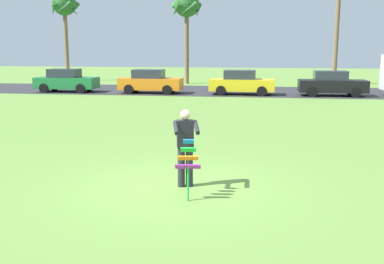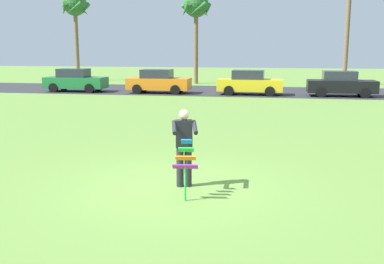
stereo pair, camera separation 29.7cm
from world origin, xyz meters
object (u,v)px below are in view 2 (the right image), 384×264
(parked_car_green, at_px, (75,81))
(parked_car_orange, at_px, (159,82))
(palm_tree_left_near, at_px, (75,8))
(person_kite_flyer, at_px, (184,145))
(parked_car_yellow, at_px, (250,83))
(palm_tree_right_near, at_px, (196,8))
(parked_car_black, at_px, (341,84))
(kite_held, at_px, (186,160))

(parked_car_green, distance_m, parked_car_orange, 5.98)
(parked_car_green, bearing_deg, palm_tree_left_near, 113.16)
(parked_car_orange, bearing_deg, person_kite_flyer, -74.14)
(parked_car_yellow, bearing_deg, parked_car_green, -179.99)
(parked_car_yellow, bearing_deg, person_kite_flyer, -91.14)
(parked_car_yellow, distance_m, palm_tree_right_near, 11.35)
(person_kite_flyer, height_order, parked_car_black, person_kite_flyer)
(person_kite_flyer, relative_size, parked_car_green, 0.41)
(person_kite_flyer, xyz_separation_m, palm_tree_right_near, (-4.61, 28.72, 5.32))
(person_kite_flyer, height_order, parked_car_orange, person_kite_flyer)
(parked_car_orange, distance_m, parked_car_black, 11.84)
(kite_held, relative_size, palm_tree_left_near, 0.15)
(parked_car_black, bearing_deg, kite_held, -105.84)
(palm_tree_left_near, bearing_deg, palm_tree_right_near, -6.56)
(person_kite_flyer, distance_m, parked_car_black, 21.05)
(parked_car_green, xyz_separation_m, parked_car_orange, (5.98, 0.00, 0.00))
(person_kite_flyer, xyz_separation_m, parked_car_green, (-11.70, 20.14, -0.18))
(parked_car_green, height_order, parked_car_black, same)
(parked_car_orange, height_order, parked_car_yellow, same)
(parked_car_green, xyz_separation_m, parked_car_black, (17.82, 0.00, 0.00))
(parked_car_yellow, bearing_deg, parked_car_black, -0.01)
(parked_car_green, xyz_separation_m, palm_tree_right_near, (7.09, 8.57, 5.49))
(parked_car_green, height_order, parked_car_yellow, same)
(person_kite_flyer, height_order, kite_held, person_kite_flyer)
(person_kite_flyer, distance_m, parked_car_orange, 20.94)
(kite_held, distance_m, parked_car_orange, 21.72)
(parked_car_orange, relative_size, parked_car_yellow, 0.99)
(person_kite_flyer, xyz_separation_m, palm_tree_left_near, (-15.92, 30.02, 5.63))
(kite_held, xyz_separation_m, parked_car_yellow, (0.22, 20.90, -0.03))
(kite_held, xyz_separation_m, parked_car_black, (5.93, 20.90, -0.03))
(parked_car_green, bearing_deg, parked_car_yellow, 0.01)
(parked_car_yellow, relative_size, palm_tree_right_near, 0.56)
(parked_car_green, bearing_deg, kite_held, -60.38)
(parked_car_orange, xyz_separation_m, palm_tree_right_near, (1.11, 8.57, 5.49))
(parked_car_black, bearing_deg, palm_tree_right_near, 141.38)
(parked_car_orange, xyz_separation_m, palm_tree_left_near, (-10.20, 9.87, 5.80))
(parked_car_black, bearing_deg, parked_car_orange, 180.00)
(kite_held, relative_size, parked_car_green, 0.28)
(kite_held, relative_size, palm_tree_right_near, 0.16)
(parked_car_yellow, height_order, parked_car_black, same)
(kite_held, distance_m, palm_tree_right_near, 30.36)
(kite_held, bearing_deg, palm_tree_left_near, 117.63)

